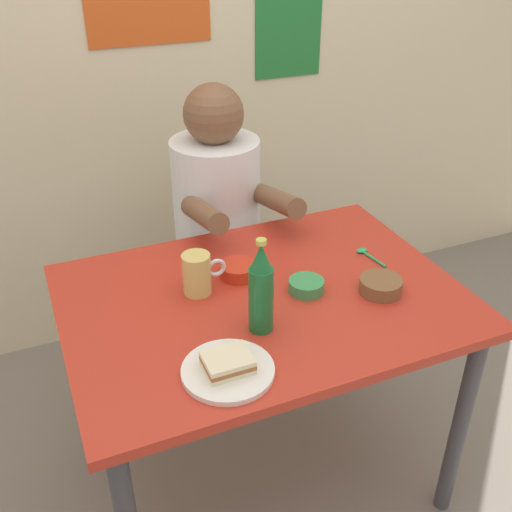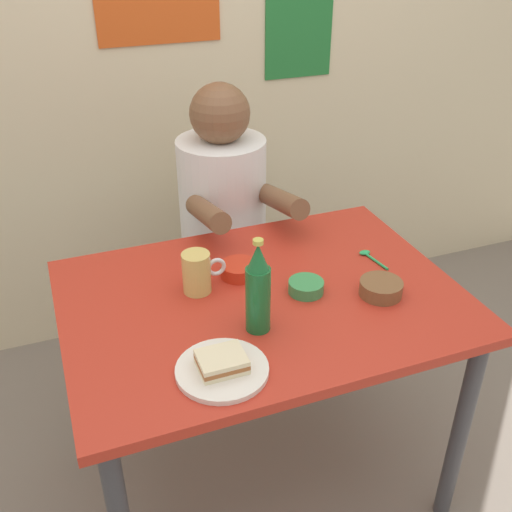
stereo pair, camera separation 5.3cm
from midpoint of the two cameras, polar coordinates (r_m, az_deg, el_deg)
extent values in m
plane|color=slate|center=(2.18, -0.20, -20.00)|extent=(6.00, 6.00, 0.00)
cube|color=beige|center=(2.41, -10.66, 21.06)|extent=(4.40, 0.08, 2.60)
cube|color=#B72D1E|center=(1.68, -0.25, -4.18)|extent=(1.10, 0.80, 0.03)
cylinder|color=#3F3F44|center=(1.92, 18.13, -15.19)|extent=(0.05, 0.05, 0.71)
cylinder|color=#3F3F44|center=(2.09, -16.69, -10.41)|extent=(0.05, 0.05, 0.71)
cylinder|color=#3F3F44|center=(2.33, 7.72, -4.49)|extent=(0.05, 0.05, 0.71)
cylinder|color=#4C4C51|center=(2.49, -3.98, -5.87)|extent=(0.08, 0.08, 0.41)
cylinder|color=#2D2D33|center=(2.36, -4.17, -1.49)|extent=(0.34, 0.34, 0.04)
cylinder|color=white|center=(2.23, -4.44, 4.62)|extent=(0.32, 0.32, 0.52)
sphere|color=brown|center=(2.09, -4.84, 13.36)|extent=(0.21, 0.21, 0.21)
cylinder|color=brown|center=(1.93, -5.80, 3.98)|extent=(0.07, 0.31, 0.14)
cylinder|color=brown|center=(2.01, 1.30, 5.30)|extent=(0.07, 0.31, 0.14)
cylinder|color=silver|center=(1.42, -3.80, -10.88)|extent=(0.22, 0.22, 0.01)
cube|color=beige|center=(1.41, -3.82, -10.49)|extent=(0.11, 0.09, 0.01)
cube|color=#9E592D|center=(1.40, -3.83, -10.12)|extent=(0.11, 0.09, 0.01)
cube|color=beige|center=(1.39, -3.85, -9.75)|extent=(0.11, 0.09, 0.01)
cylinder|color=#D1BC66|center=(1.66, -6.60, -1.72)|extent=(0.08, 0.08, 0.12)
torus|color=silver|center=(1.67, -4.72, -1.13)|extent=(0.06, 0.01, 0.06)
cylinder|color=#19602D|center=(1.50, -0.55, -4.18)|extent=(0.06, 0.06, 0.18)
cone|color=#19602D|center=(1.43, -0.57, -0.07)|extent=(0.05, 0.05, 0.07)
cylinder|color=#BFB74C|center=(1.41, -0.58, 1.36)|extent=(0.03, 0.03, 0.01)
cylinder|color=brown|center=(1.70, 10.93, -2.80)|extent=(0.12, 0.12, 0.04)
cylinder|color=brown|center=(1.70, 10.96, -2.54)|extent=(0.10, 0.10, 0.02)
cylinder|color=#388C4C|center=(1.68, 3.92, -2.86)|extent=(0.10, 0.10, 0.03)
cylinder|color=#5B643A|center=(1.68, 3.93, -2.64)|extent=(0.08, 0.08, 0.02)
cylinder|color=red|center=(1.75, -2.56, -1.34)|extent=(0.11, 0.11, 0.04)
cylinder|color=#A33521|center=(1.74, -2.57, -1.10)|extent=(0.09, 0.09, 0.02)
cylinder|color=#26A559|center=(1.86, 10.35, -0.27)|extent=(0.02, 0.11, 0.01)
ellipsoid|color=#26A559|center=(1.89, 9.28, 0.52)|extent=(0.04, 0.02, 0.01)
camera|label=1|loc=(0.03, -90.92, -0.55)|focal=41.89mm
camera|label=2|loc=(0.03, 89.08, 0.55)|focal=41.89mm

